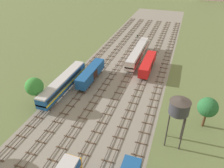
% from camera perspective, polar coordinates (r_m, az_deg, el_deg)
% --- Properties ---
extents(ground_plane, '(480.00, 480.00, 0.00)m').
position_cam_1_polar(ground_plane, '(62.33, 1.50, 1.14)').
color(ground_plane, '#5B6B3D').
extents(ballast_bed, '(27.16, 176.00, 0.01)m').
position_cam_1_polar(ballast_bed, '(62.33, 1.50, 1.15)').
color(ballast_bed, gray).
rests_on(ballast_bed, ground).
extents(track_far_left, '(2.40, 126.00, 0.29)m').
position_cam_1_polar(track_far_left, '(66.94, -7.73, 3.30)').
color(track_far_left, '#47382D').
rests_on(track_far_left, ground).
extents(track_left, '(2.40, 126.00, 0.29)m').
position_cam_1_polar(track_left, '(65.18, -4.06, 2.69)').
color(track_left, '#47382D').
rests_on(track_left, ground).
extents(track_centre_left, '(2.40, 126.00, 0.29)m').
position_cam_1_polar(track_centre_left, '(63.71, -0.21, 2.03)').
color(track_centre_left, '#47382D').
rests_on(track_centre_left, ground).
extents(track_centre, '(2.40, 126.00, 0.29)m').
position_cam_1_polar(track_centre, '(62.55, 3.80, 1.34)').
color(track_centre, '#47382D').
rests_on(track_centre, ground).
extents(track_centre_right, '(2.40, 126.00, 0.29)m').
position_cam_1_polar(track_centre_right, '(61.71, 7.94, 0.62)').
color(track_centre_right, '#47382D').
rests_on(track_centre_right, ground).
extents(track_right, '(2.40, 126.00, 0.29)m').
position_cam_1_polar(track_right, '(61.21, 12.17, -0.13)').
color(track_right, '#47382D').
rests_on(track_right, ground).
extents(diesel_railcar_far_left_mid, '(2.96, 20.50, 3.80)m').
position_cam_1_polar(diesel_railcar_far_left_mid, '(57.38, -12.71, 0.35)').
color(diesel_railcar_far_left_mid, '#194C8C').
rests_on(diesel_railcar_far_left_mid, ground).
extents(freight_boxcar_left_midfar, '(2.87, 14.00, 3.60)m').
position_cam_1_polar(freight_boxcar_left_midfar, '(60.86, -5.58, 2.83)').
color(freight_boxcar_left_midfar, '#194C8C').
rests_on(freight_boxcar_left_midfar, ground).
extents(freight_boxcar_centre_right_far, '(2.87, 14.00, 3.60)m').
position_cam_1_polar(freight_boxcar_centre_right_far, '(66.54, 9.35, 5.23)').
color(freight_boxcar_centre_right_far, red).
rests_on(freight_boxcar_centre_right_far, ground).
extents(passenger_coach_centre_farther, '(2.96, 22.00, 3.80)m').
position_cam_1_polar(passenger_coach_centre_farther, '(73.39, 6.82, 8.20)').
color(passenger_coach_centre_farther, beige).
rests_on(passenger_coach_centre_farther, ground).
extents(water_tower, '(3.75, 3.75, 10.30)m').
position_cam_1_polar(water_tower, '(39.63, 17.31, -5.81)').
color(water_tower, '#2D2826').
rests_on(water_tower, ground).
extents(signal_post_near, '(0.28, 0.47, 5.81)m').
position_cam_1_polar(signal_post_near, '(80.98, 6.61, 11.34)').
color(signal_post_near, gray).
rests_on(signal_post_near, ground).
extents(lineside_tree_0, '(4.08, 4.08, 6.99)m').
position_cam_1_polar(lineside_tree_0, '(47.83, 23.85, -5.64)').
color(lineside_tree_0, '#4C331E').
rests_on(lineside_tree_0, ground).
extents(lineside_tree_1, '(4.25, 4.25, 7.16)m').
position_cam_1_polar(lineside_tree_1, '(53.04, -19.73, -0.66)').
color(lineside_tree_1, '#4C331E').
rests_on(lineside_tree_1, ground).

